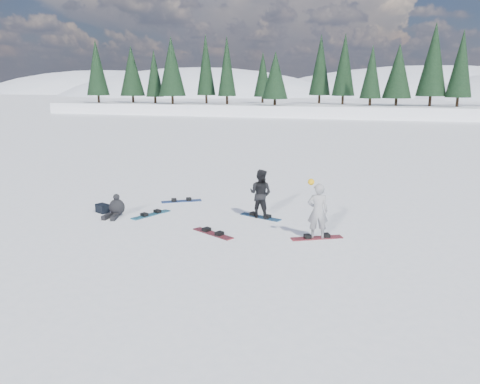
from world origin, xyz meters
name	(u,v)px	position (x,y,z in m)	size (l,w,h in m)	color
ground	(227,226)	(0.00, 0.00, 0.00)	(420.00, 420.00, 0.00)	white
alpine_backdrop	(344,129)	(-11.72, 189.17, -13.97)	(412.50, 227.00, 53.20)	white
snowboarder_woman	(318,211)	(2.85, -0.42, 0.82)	(0.67, 0.52, 1.76)	gray
snowboarder_man	(261,194)	(0.75, 1.22, 0.81)	(0.79, 0.61, 1.62)	black
seated_rider	(116,208)	(-3.90, -0.05, 0.29)	(0.60, 0.93, 0.76)	black
gear_bag	(102,208)	(-4.60, 0.20, 0.15)	(0.45, 0.30, 0.30)	black
snowboard_woman	(317,238)	(2.85, -0.42, 0.01)	(1.50, 0.28, 0.03)	maroon
snowboard_man	(260,217)	(0.75, 1.22, 0.01)	(1.50, 0.28, 0.03)	navy
snowboard_loose_c	(181,201)	(-2.64, 2.43, 0.01)	(1.50, 0.28, 0.03)	navy
snowboard_loose_a	(151,215)	(-2.86, 0.40, 0.01)	(1.50, 0.28, 0.03)	#1A6C8F
snowboard_loose_b	(213,233)	(-0.15, -0.91, 0.01)	(1.50, 0.28, 0.03)	maroon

